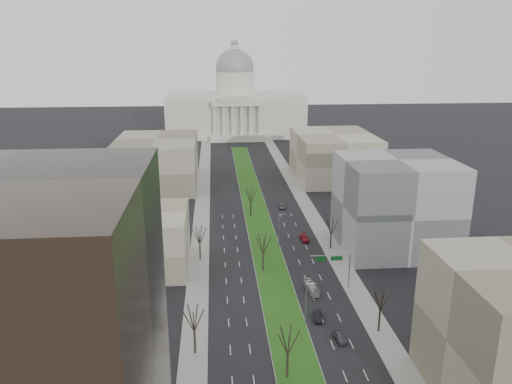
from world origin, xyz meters
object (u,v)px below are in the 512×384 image
car_grey_near (340,337)px  car_black (318,316)px  box_van (311,288)px  car_grey_far (282,206)px  car_red (304,238)px

car_grey_near → car_black: size_ratio=0.96×
car_black → box_van: size_ratio=0.66×
car_black → box_van: 11.46m
car_grey_far → box_van: 58.28m
car_red → car_grey_far: size_ratio=1.14×
car_grey_near → box_van: size_ratio=0.63×
car_grey_far → box_van: bearing=-89.4°
car_grey_near → car_black: bearing=99.3°
car_red → box_van: bearing=-98.5°
car_grey_near → car_grey_far: (-0.30, 77.31, -0.11)m
car_grey_near → car_grey_far: car_grey_near is taller
car_grey_near → car_black: (-2.50, 7.64, 0.01)m
car_black → car_grey_far: size_ratio=1.01×
car_black → car_red: 41.32m
car_grey_near → car_grey_far: 77.31m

